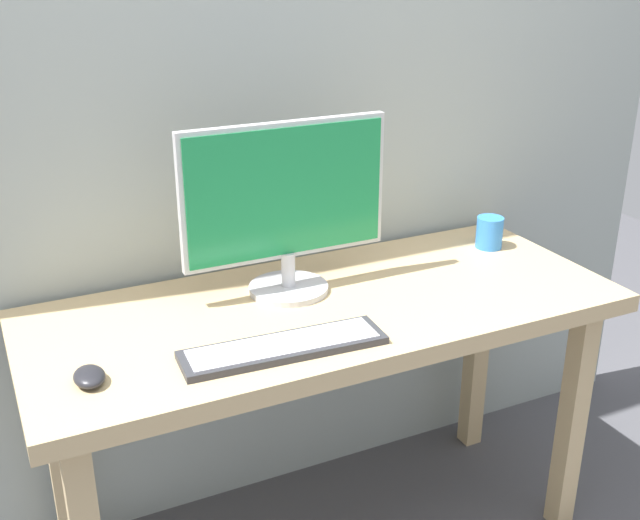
{
  "coord_description": "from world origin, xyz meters",
  "views": [
    {
      "loc": [
        -0.78,
        -1.59,
        1.61
      ],
      "look_at": [
        -0.02,
        0.0,
        0.89
      ],
      "focal_mm": 43.44,
      "sensor_mm": 36.0,
      "label": 1
    }
  ],
  "objects_px": {
    "desk": "(326,336)",
    "monitor": "(286,204)",
    "keyboard_primary": "(284,347)",
    "mouse": "(89,376)",
    "coffee_mug": "(489,232)"
  },
  "relations": [
    {
      "from": "desk",
      "to": "monitor",
      "type": "distance_m",
      "value": 0.36
    },
    {
      "from": "desk",
      "to": "keyboard_primary",
      "type": "height_order",
      "value": "keyboard_primary"
    },
    {
      "from": "mouse",
      "to": "coffee_mug",
      "type": "relative_size",
      "value": 0.96
    },
    {
      "from": "monitor",
      "to": "coffee_mug",
      "type": "distance_m",
      "value": 0.69
    },
    {
      "from": "desk",
      "to": "monitor",
      "type": "height_order",
      "value": "monitor"
    },
    {
      "from": "desk",
      "to": "monitor",
      "type": "xyz_separation_m",
      "value": [
        -0.06,
        0.11,
        0.33
      ]
    },
    {
      "from": "monitor",
      "to": "keyboard_primary",
      "type": "bearing_deg",
      "value": -114.77
    },
    {
      "from": "keyboard_primary",
      "to": "mouse",
      "type": "bearing_deg",
      "value": 173.42
    },
    {
      "from": "desk",
      "to": "keyboard_primary",
      "type": "xyz_separation_m",
      "value": [
        -0.19,
        -0.18,
        0.1
      ]
    },
    {
      "from": "coffee_mug",
      "to": "desk",
      "type": "bearing_deg",
      "value": -167.36
    },
    {
      "from": "coffee_mug",
      "to": "keyboard_primary",
      "type": "bearing_deg",
      "value": -158.27
    },
    {
      "from": "monitor",
      "to": "mouse",
      "type": "xyz_separation_m",
      "value": [
        -0.55,
        -0.25,
        -0.22
      ]
    },
    {
      "from": "monitor",
      "to": "coffee_mug",
      "type": "xyz_separation_m",
      "value": [
        0.66,
        0.02,
        -0.19
      ]
    },
    {
      "from": "desk",
      "to": "monitor",
      "type": "bearing_deg",
      "value": 116.58
    },
    {
      "from": "keyboard_primary",
      "to": "coffee_mug",
      "type": "bearing_deg",
      "value": 21.73
    }
  ]
}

